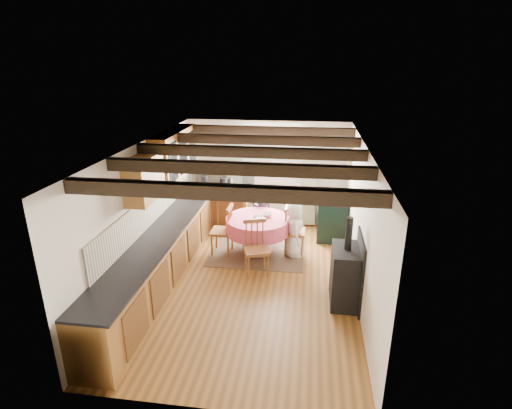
# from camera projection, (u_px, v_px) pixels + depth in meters

# --- Properties ---
(floor) EXTENTS (3.60, 5.50, 0.00)m
(floor) POSITION_uv_depth(u_px,v_px,m) (250.00, 282.00, 7.03)
(floor) COLOR #955C24
(floor) RESTS_ON ground
(ceiling) EXTENTS (3.60, 5.50, 0.00)m
(ceiling) POSITION_uv_depth(u_px,v_px,m) (249.00, 146.00, 6.21)
(ceiling) COLOR white
(ceiling) RESTS_ON ground
(wall_back) EXTENTS (3.60, 0.00, 2.40)m
(wall_back) POSITION_uv_depth(u_px,v_px,m) (268.00, 174.00, 9.18)
(wall_back) COLOR silver
(wall_back) RESTS_ON ground
(wall_front) EXTENTS (3.60, 0.00, 2.40)m
(wall_front) POSITION_uv_depth(u_px,v_px,m) (208.00, 319.00, 4.06)
(wall_front) COLOR silver
(wall_front) RESTS_ON ground
(wall_left) EXTENTS (0.00, 5.50, 2.40)m
(wall_left) POSITION_uv_depth(u_px,v_px,m) (145.00, 213.00, 6.85)
(wall_left) COLOR silver
(wall_left) RESTS_ON ground
(wall_right) EXTENTS (0.00, 5.50, 2.40)m
(wall_right) POSITION_uv_depth(u_px,v_px,m) (361.00, 224.00, 6.39)
(wall_right) COLOR silver
(wall_right) RESTS_ON ground
(beam_a) EXTENTS (3.60, 0.16, 0.16)m
(beam_a) POSITION_uv_depth(u_px,v_px,m) (221.00, 192.00, 4.38)
(beam_a) COLOR black
(beam_a) RESTS_ON ceiling
(beam_b) EXTENTS (3.60, 0.16, 0.16)m
(beam_b) POSITION_uv_depth(u_px,v_px,m) (237.00, 168.00, 5.31)
(beam_b) COLOR black
(beam_b) RESTS_ON ceiling
(beam_c) EXTENTS (3.60, 0.16, 0.16)m
(beam_c) POSITION_uv_depth(u_px,v_px,m) (249.00, 152.00, 6.24)
(beam_c) COLOR black
(beam_c) RESTS_ON ceiling
(beam_d) EXTENTS (3.60, 0.16, 0.16)m
(beam_d) POSITION_uv_depth(u_px,v_px,m) (258.00, 140.00, 7.17)
(beam_d) COLOR black
(beam_d) RESTS_ON ceiling
(beam_e) EXTENTS (3.60, 0.16, 0.16)m
(beam_e) POSITION_uv_depth(u_px,v_px,m) (264.00, 130.00, 8.10)
(beam_e) COLOR black
(beam_e) RESTS_ON ceiling
(splash_left) EXTENTS (0.02, 4.50, 0.55)m
(splash_left) POSITION_uv_depth(u_px,v_px,m) (153.00, 207.00, 7.13)
(splash_left) COLOR beige
(splash_left) RESTS_ON wall_left
(splash_back) EXTENTS (1.40, 0.02, 0.55)m
(splash_back) POSITION_uv_depth(u_px,v_px,m) (225.00, 172.00, 9.29)
(splash_back) COLOR beige
(splash_back) RESTS_ON wall_back
(base_cabinet_left) EXTENTS (0.60, 5.30, 0.88)m
(base_cabinet_left) POSITION_uv_depth(u_px,v_px,m) (166.00, 254.00, 7.07)
(base_cabinet_left) COLOR brown
(base_cabinet_left) RESTS_ON floor
(base_cabinet_back) EXTENTS (1.30, 0.60, 0.88)m
(base_cabinet_back) POSITION_uv_depth(u_px,v_px,m) (221.00, 207.00, 9.29)
(base_cabinet_back) COLOR brown
(base_cabinet_back) RESTS_ON floor
(worktop_left) EXTENTS (0.64, 5.30, 0.04)m
(worktop_left) POSITION_uv_depth(u_px,v_px,m) (165.00, 230.00, 6.91)
(worktop_left) COLOR black
(worktop_left) RESTS_ON base_cabinet_left
(worktop_back) EXTENTS (1.30, 0.64, 0.04)m
(worktop_back) POSITION_uv_depth(u_px,v_px,m) (220.00, 188.00, 9.12)
(worktop_back) COLOR black
(worktop_back) RESTS_ON base_cabinet_back
(wall_cabinet_glass) EXTENTS (0.34, 1.80, 0.90)m
(wall_cabinet_glass) POSITION_uv_depth(u_px,v_px,m) (175.00, 154.00, 7.69)
(wall_cabinet_glass) COLOR brown
(wall_cabinet_glass) RESTS_ON wall_left
(wall_cabinet_solid) EXTENTS (0.34, 0.90, 0.70)m
(wall_cabinet_solid) POSITION_uv_depth(u_px,v_px,m) (144.00, 179.00, 6.31)
(wall_cabinet_solid) COLOR brown
(wall_cabinet_solid) RESTS_ON wall_left
(window_frame) EXTENTS (1.34, 0.03, 1.54)m
(window_frame) POSITION_uv_depth(u_px,v_px,m) (272.00, 157.00, 9.01)
(window_frame) COLOR white
(window_frame) RESTS_ON wall_back
(window_pane) EXTENTS (1.20, 0.01, 1.40)m
(window_pane) POSITION_uv_depth(u_px,v_px,m) (272.00, 157.00, 9.02)
(window_pane) COLOR white
(window_pane) RESTS_ON wall_back
(curtain_left) EXTENTS (0.35, 0.10, 2.10)m
(curtain_left) POSITION_uv_depth(u_px,v_px,m) (235.00, 178.00, 9.22)
(curtain_left) COLOR #94AC7F
(curtain_left) RESTS_ON wall_back
(curtain_right) EXTENTS (0.35, 0.10, 2.10)m
(curtain_right) POSITION_uv_depth(u_px,v_px,m) (309.00, 181.00, 9.00)
(curtain_right) COLOR #94AC7F
(curtain_right) RESTS_ON wall_back
(curtain_rod) EXTENTS (2.00, 0.03, 0.03)m
(curtain_rod) POSITION_uv_depth(u_px,v_px,m) (272.00, 131.00, 8.73)
(curtain_rod) COLOR black
(curtain_rod) RESTS_ON wall_back
(wall_picture) EXTENTS (0.04, 0.50, 0.60)m
(wall_picture) POSITION_uv_depth(u_px,v_px,m) (350.00, 159.00, 8.36)
(wall_picture) COLOR gold
(wall_picture) RESTS_ON wall_right
(wall_plate) EXTENTS (0.30, 0.02, 0.30)m
(wall_plate) POSITION_uv_depth(u_px,v_px,m) (315.00, 154.00, 8.84)
(wall_plate) COLOR silver
(wall_plate) RESTS_ON wall_back
(rug) EXTENTS (1.86, 1.44, 0.01)m
(rug) POSITION_uv_depth(u_px,v_px,m) (258.00, 252.00, 8.08)
(rug) COLOR #503D24
(rug) RESTS_ON floor
(dining_table) EXTENTS (1.24, 1.24, 0.75)m
(dining_table) POSITION_uv_depth(u_px,v_px,m) (258.00, 236.00, 7.95)
(dining_table) COLOR #D76A73
(dining_table) RESTS_ON floor
(chair_near) EXTENTS (0.55, 0.57, 1.00)m
(chair_near) POSITION_uv_depth(u_px,v_px,m) (256.00, 248.00, 7.14)
(chair_near) COLOR brown
(chair_near) RESTS_ON floor
(chair_left) EXTENTS (0.47, 0.45, 1.01)m
(chair_left) POSITION_uv_depth(u_px,v_px,m) (222.00, 230.00, 7.91)
(chair_left) COLOR brown
(chair_left) RESTS_ON floor
(chair_right) EXTENTS (0.46, 0.44, 1.00)m
(chair_right) POSITION_uv_depth(u_px,v_px,m) (295.00, 230.00, 7.89)
(chair_right) COLOR brown
(chair_right) RESTS_ON floor
(aga_range) EXTENTS (0.63, 0.97, 0.89)m
(aga_range) POSITION_uv_depth(u_px,v_px,m) (332.00, 217.00, 8.71)
(aga_range) COLOR black
(aga_range) RESTS_ON floor
(cast_iron_stove) EXTENTS (0.44, 0.73, 1.46)m
(cast_iron_stove) POSITION_uv_depth(u_px,v_px,m) (346.00, 261.00, 6.21)
(cast_iron_stove) COLOR black
(cast_iron_stove) RESTS_ON floor
(child_far) EXTENTS (0.48, 0.36, 1.17)m
(child_far) POSITION_uv_depth(u_px,v_px,m) (262.00, 212.00, 8.61)
(child_far) COLOR #302F3F
(child_far) RESTS_ON floor
(child_right) EXTENTS (0.43, 0.59, 1.11)m
(child_right) POSITION_uv_depth(u_px,v_px,m) (295.00, 230.00, 7.77)
(child_right) COLOR white
(child_right) RESTS_ON floor
(bowl_a) EXTENTS (0.29, 0.29, 0.05)m
(bowl_a) POSITION_uv_depth(u_px,v_px,m) (258.00, 218.00, 7.76)
(bowl_a) COLOR silver
(bowl_a) RESTS_ON dining_table
(bowl_b) EXTENTS (0.28, 0.28, 0.06)m
(bowl_b) POSITION_uv_depth(u_px,v_px,m) (267.00, 215.00, 7.89)
(bowl_b) COLOR silver
(bowl_b) RESTS_ON dining_table
(cup) EXTENTS (0.11, 0.11, 0.10)m
(cup) POSITION_uv_depth(u_px,v_px,m) (255.00, 218.00, 7.70)
(cup) COLOR silver
(cup) RESTS_ON dining_table
(canister_tall) EXTENTS (0.16, 0.16, 0.27)m
(canister_tall) POSITION_uv_depth(u_px,v_px,m) (205.00, 181.00, 9.10)
(canister_tall) COLOR #262628
(canister_tall) RESTS_ON worktop_back
(canister_wide) EXTENTS (0.18, 0.18, 0.20)m
(canister_wide) POSITION_uv_depth(u_px,v_px,m) (224.00, 182.00, 9.17)
(canister_wide) COLOR #262628
(canister_wide) RESTS_ON worktop_back
(canister_slim) EXTENTS (0.10, 0.10, 0.27)m
(canister_slim) POSITION_uv_depth(u_px,v_px,m) (230.00, 184.00, 8.93)
(canister_slim) COLOR #262628
(canister_slim) RESTS_ON worktop_back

